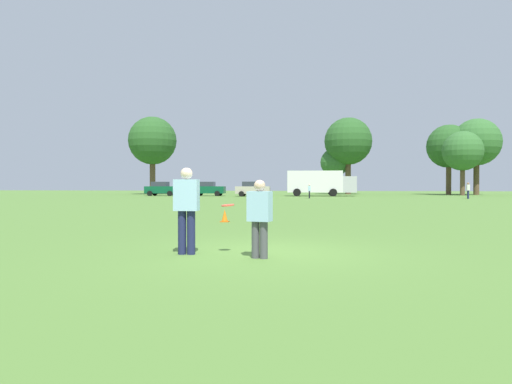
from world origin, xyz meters
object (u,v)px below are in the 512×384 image
(player_defender, at_px, (260,214))
(parked_car_mid_left, at_px, (208,189))
(frisbee, at_px, (228,205))
(bystander_far_jogger, at_px, (309,190))
(traffic_cone, at_px, (225,216))
(box_truck, at_px, (320,182))
(bystander_sideline_watcher, at_px, (468,190))
(parked_car_center, at_px, (252,189))
(player_thrower, at_px, (187,205))
(parked_car_near_left, at_px, (162,189))

(player_defender, bearing_deg, parked_car_mid_left, 105.89)
(frisbee, bearing_deg, bystander_far_jogger, 89.91)
(traffic_cone, bearing_deg, box_truck, 86.08)
(bystander_sideline_watcher, bearing_deg, traffic_cone, -118.82)
(frisbee, bearing_deg, parked_car_center, 98.72)
(player_thrower, relative_size, box_truck, 0.21)
(traffic_cone, xyz_separation_m, parked_car_near_left, (-17.41, 40.04, 0.69))
(traffic_cone, height_order, parked_car_center, parked_car_center)
(player_thrower, height_order, frisbee, player_thrower)
(player_defender, distance_m, box_truck, 50.11)
(parked_car_near_left, bearing_deg, frisbee, -68.14)
(player_thrower, xyz_separation_m, frisbee, (0.82, 0.24, 0.00))
(traffic_cone, relative_size, parked_car_near_left, 0.11)
(frisbee, xyz_separation_m, parked_car_center, (-7.22, 47.11, -0.08))
(parked_car_near_left, bearing_deg, parked_car_mid_left, 6.59)
(player_defender, xyz_separation_m, traffic_cone, (-2.64, 8.58, -0.63))
(frisbee, relative_size, bystander_sideline_watcher, 0.16)
(parked_car_center, distance_m, box_truck, 8.58)
(player_thrower, height_order, bystander_far_jogger, player_thrower)
(box_truck, xyz_separation_m, bystander_sideline_watcher, (15.18, -8.76, -0.80))
(frisbee, distance_m, parked_car_mid_left, 50.57)
(parked_car_center, bearing_deg, box_truck, 16.82)
(player_defender, height_order, bystander_far_jogger, player_defender)
(bystander_sideline_watcher, height_order, bystander_far_jogger, bystander_sideline_watcher)
(player_defender, distance_m, parked_car_center, 48.29)
(player_thrower, height_order, player_defender, player_thrower)
(player_defender, relative_size, bystander_sideline_watcher, 0.91)
(player_thrower, xyz_separation_m, parked_car_center, (-6.41, 47.34, -0.08))
(traffic_cone, height_order, box_truck, box_truck)
(player_thrower, distance_m, bystander_far_jogger, 39.79)
(player_defender, relative_size, box_truck, 0.18)
(frisbee, distance_m, parked_car_center, 47.66)
(parked_car_center, bearing_deg, bystander_far_jogger, -46.08)
(player_thrower, height_order, bystander_sideline_watcher, player_thrower)
(box_truck, height_order, bystander_far_jogger, box_truck)
(bystander_far_jogger, bearing_deg, frisbee, -90.09)
(bystander_far_jogger, bearing_deg, parked_car_near_left, 156.16)
(parked_car_mid_left, distance_m, box_truck, 14.29)
(parked_car_mid_left, relative_size, parked_car_center, 1.00)
(player_defender, distance_m, parked_car_near_left, 52.59)
(parked_car_center, relative_size, bystander_far_jogger, 2.82)
(player_thrower, xyz_separation_m, player_defender, (1.57, -0.29, -0.15))
(frisbee, relative_size, parked_car_mid_left, 0.06)
(player_thrower, bearing_deg, box_truck, 87.96)
(parked_car_mid_left, distance_m, parked_car_center, 6.29)
(box_truck, bearing_deg, bystander_far_jogger, -95.08)
(parked_car_near_left, bearing_deg, box_truck, 4.19)
(frisbee, xyz_separation_m, traffic_cone, (-1.89, 8.06, -0.78))
(frisbee, relative_size, bystander_far_jogger, 0.18)
(traffic_cone, xyz_separation_m, box_truck, (2.84, 41.52, 1.52))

